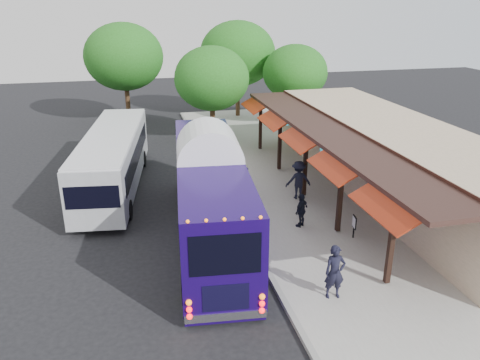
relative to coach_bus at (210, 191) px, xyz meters
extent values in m
plane|color=black|center=(1.45, -1.15, -2.07)|extent=(90.00, 90.00, 0.00)
cube|color=#9E9B93|center=(6.45, 2.85, -2.00)|extent=(10.00, 40.00, 0.15)
cube|color=gray|center=(1.50, 2.85, -2.00)|extent=(0.20, 40.00, 0.16)
cube|color=tan|center=(9.95, 2.85, -0.27)|extent=(5.00, 20.00, 3.60)
cube|color=black|center=(7.43, 2.85, 1.23)|extent=(0.06, 20.00, 0.60)
cube|color=#331E19|center=(6.35, 2.85, 1.33)|extent=(2.60, 20.00, 0.18)
cube|color=black|center=(5.23, -5.15, -0.27)|extent=(0.18, 0.18, 3.16)
cube|color=maroon|center=(4.80, -5.15, 1.08)|extent=(1.00, 3.20, 0.57)
cube|color=black|center=(5.23, -1.15, -0.27)|extent=(0.18, 0.18, 3.16)
cube|color=maroon|center=(4.80, -1.15, 1.08)|extent=(1.00, 3.20, 0.57)
cube|color=black|center=(5.23, 2.85, -0.27)|extent=(0.18, 0.18, 3.16)
cube|color=maroon|center=(4.80, 2.85, 1.08)|extent=(1.00, 3.20, 0.57)
cube|color=black|center=(5.23, 6.85, -0.27)|extent=(0.18, 0.18, 3.16)
cube|color=maroon|center=(4.80, 6.85, 1.08)|extent=(1.00, 3.20, 0.57)
cube|color=black|center=(5.23, 10.85, -0.27)|extent=(0.18, 0.18, 3.16)
cube|color=maroon|center=(4.80, 10.85, 1.08)|extent=(1.00, 3.20, 0.57)
sphere|color=#166E7B|center=(5.65, -3.15, 0.81)|extent=(0.26, 0.26, 0.26)
sphere|color=#166E7B|center=(5.65, 1.85, 0.81)|extent=(0.26, 0.26, 0.26)
sphere|color=#166E7B|center=(5.65, 6.85, 0.81)|extent=(0.26, 0.26, 0.26)
cube|color=#1A0751|center=(0.00, 0.01, -0.05)|extent=(3.75, 12.19, 3.15)
cube|color=#1A0751|center=(0.00, 0.01, -1.77)|extent=(3.69, 12.06, 0.35)
ellipsoid|color=white|center=(0.00, 0.01, 1.50)|extent=(3.73, 11.95, 0.56)
cube|color=black|center=(0.00, -5.99, 0.48)|extent=(2.08, 0.24, 1.30)
cube|color=silver|center=(0.00, -5.92, -1.65)|extent=(2.50, 0.43, 0.28)
sphere|color=#FF0C0C|center=(-1.09, -6.01, -1.39)|extent=(0.18, 0.18, 0.18)
sphere|color=#FF0C0C|center=(1.09, -6.01, -1.39)|extent=(0.18, 0.18, 0.18)
cylinder|color=black|center=(-1.15, -4.54, -1.55)|extent=(0.40, 1.06, 1.04)
cylinder|color=black|center=(1.15, -4.54, -1.55)|extent=(0.40, 1.06, 1.04)
cylinder|color=black|center=(-1.15, 3.85, -1.55)|extent=(0.40, 1.06, 1.04)
cylinder|color=black|center=(1.15, 3.85, -1.55)|extent=(0.40, 1.06, 1.04)
cube|color=#989BA0|center=(-3.94, 6.53, -0.43)|extent=(3.94, 11.52, 2.60)
cube|color=black|center=(-5.17, 6.53, -0.21)|extent=(1.31, 9.52, 0.98)
cube|color=black|center=(-2.70, 6.53, -0.21)|extent=(1.31, 9.52, 0.98)
cube|color=silver|center=(-3.94, 6.53, 0.91)|extent=(3.86, 11.29, 0.10)
cylinder|color=black|center=(-5.07, 2.58, -1.60)|extent=(0.40, 0.97, 0.94)
cylinder|color=black|center=(-2.81, 2.58, -1.60)|extent=(0.40, 0.97, 0.94)
cylinder|color=black|center=(-5.07, 9.92, -1.60)|extent=(0.40, 0.97, 0.94)
cylinder|color=black|center=(-2.81, 9.92, -1.60)|extent=(0.40, 0.97, 0.94)
imported|color=black|center=(3.13, -5.40, -0.99)|extent=(0.72, 0.51, 1.87)
imported|color=black|center=(2.05, 2.55, -0.97)|extent=(1.10, 0.96, 1.91)
imported|color=black|center=(3.91, -0.27, -1.16)|extent=(0.93, 0.85, 1.52)
imported|color=black|center=(4.85, 2.68, -0.96)|extent=(1.29, 0.80, 1.93)
cube|color=black|center=(5.65, -1.77, -1.43)|extent=(0.06, 0.06, 0.98)
cube|color=black|center=(5.65, -1.77, -1.21)|extent=(0.11, 0.44, 0.53)
cube|color=white|center=(5.62, -1.77, -1.21)|extent=(0.07, 0.37, 0.44)
cylinder|color=#382314|center=(2.71, 14.23, -0.59)|extent=(0.36, 0.36, 2.96)
ellipsoid|color=#205C17|center=(2.71, 14.23, 2.30)|extent=(5.11, 5.11, 4.34)
cylinder|color=#382314|center=(6.06, 20.74, -0.29)|extent=(0.36, 0.36, 3.56)
ellipsoid|color=#205C17|center=(6.06, 20.74, 3.19)|extent=(6.16, 6.16, 5.23)
cylinder|color=#382314|center=(9.57, 16.64, -0.65)|extent=(0.36, 0.36, 2.85)
ellipsoid|color=#205C17|center=(9.57, 16.64, 2.14)|extent=(4.92, 4.92, 4.19)
cylinder|color=#382314|center=(-2.97, 21.03, -0.30)|extent=(0.36, 0.36, 3.54)
ellipsoid|color=#205C17|center=(-2.97, 21.03, 3.15)|extent=(6.11, 6.11, 5.19)
camera|label=1|loc=(-2.93, -17.39, 7.26)|focal=35.00mm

